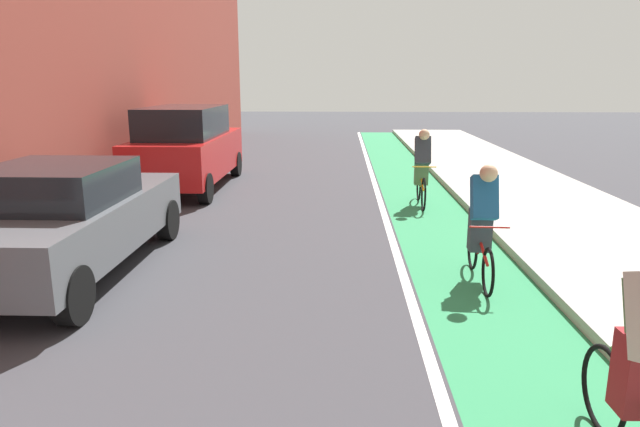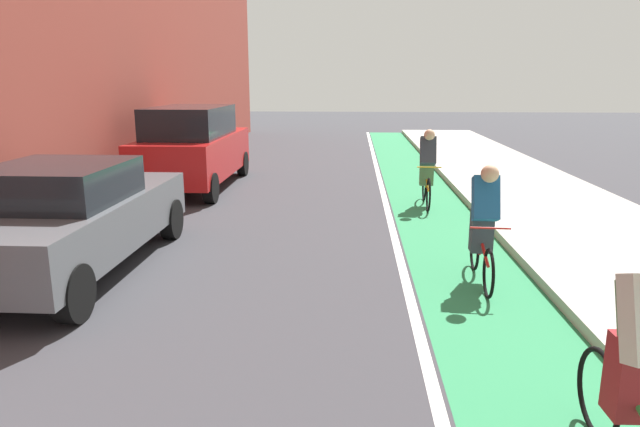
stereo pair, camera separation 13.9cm
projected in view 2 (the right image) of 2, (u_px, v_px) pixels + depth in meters
name	position (u px, v px, depth m)	size (l,w,h in m)	color
ground_plane	(281.00, 231.00, 10.00)	(75.19, 75.19, 0.00)	#38383D
bike_lane_paint	(430.00, 208.00, 11.78)	(1.60, 34.18, 0.00)	#2D8451
lane_divider_stripe	(387.00, 207.00, 11.83)	(0.12, 34.18, 0.00)	white
sidewalk_right	(552.00, 206.00, 11.62)	(3.35, 34.18, 0.14)	#A8A59E
parked_sedan_gray	(68.00, 216.00, 7.72)	(1.91, 4.48, 1.53)	#595B60
parked_suv_red	(194.00, 146.00, 13.73)	(1.87, 4.72, 1.98)	red
cyclist_trailing	(484.00, 220.00, 7.28)	(0.48, 1.67, 1.59)	black
cyclist_far	(427.00, 166.00, 11.78)	(0.48, 1.74, 1.62)	black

